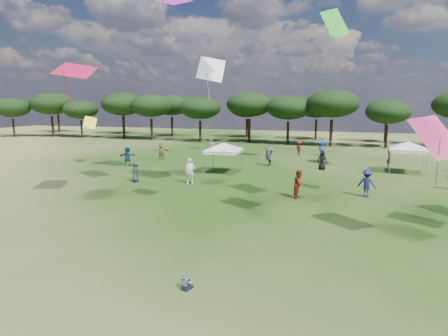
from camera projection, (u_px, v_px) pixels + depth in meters
The scene contains 6 objects.
ground at pixel (168, 329), 9.79m from camera, with size 140.00×140.00×0.00m, color #294916.
tree_line at pixel (326, 105), 52.88m from camera, with size 108.78×17.63×7.77m.
tent_left at pixel (223, 144), 31.04m from camera, with size 5.61×5.61×2.84m.
tent_right at pixel (409, 143), 30.85m from camera, with size 5.64×5.64×2.96m.
toddler at pixel (186, 283), 11.79m from camera, with size 0.38×0.41×0.52m.
festival_crowd at pixel (274, 157), 34.29m from camera, with size 29.80×21.13×1.91m.
Camera 1 is at (3.97, -8.11, 5.85)m, focal length 30.00 mm.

